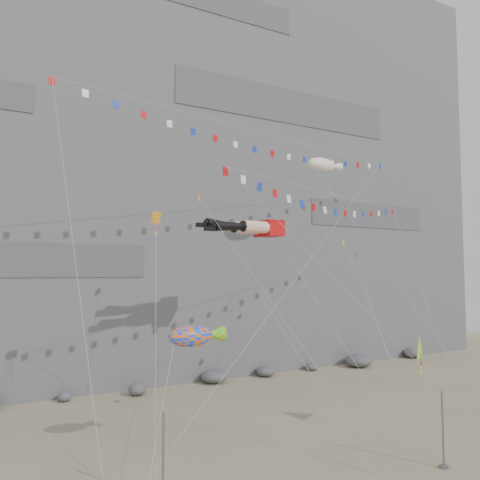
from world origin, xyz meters
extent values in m
plane|color=gray|center=(0.00, 0.00, 0.00)|extent=(120.00, 120.00, 0.00)
cube|color=slate|center=(0.00, 32.00, 25.00)|extent=(80.00, 28.00, 50.00)
cylinder|color=slate|center=(-12.39, -3.59, 2.10)|extent=(0.12, 0.12, 4.20)
cylinder|color=slate|center=(2.81, -7.33, 2.12)|extent=(0.12, 0.12, 4.23)
cube|color=#BB0B0B|center=(0.61, 7.53, 14.60)|extent=(1.81, 2.36, 1.32)
cylinder|color=#FAB99C|center=(-1.24, 6.70, 14.60)|extent=(2.31, 1.17, 0.97)
sphere|color=black|center=(-2.35, 6.60, 14.60)|extent=(0.89, 0.89, 0.89)
cone|color=black|center=(-3.66, 6.48, 14.52)|extent=(2.72, 1.05, 0.91)
cube|color=black|center=(-5.42, 6.32, 14.23)|extent=(0.89, 0.46, 0.32)
cylinder|color=#FAB99C|center=(-1.36, 8.01, 14.60)|extent=(2.31, 1.17, 0.97)
sphere|color=black|center=(-2.47, 7.91, 14.60)|extent=(0.89, 0.89, 0.89)
cone|color=black|center=(-3.78, 7.79, 14.73)|extent=(2.74, 1.05, 0.97)
cube|color=black|center=(-5.54, 7.63, 14.63)|extent=(0.89, 0.46, 0.32)
cylinder|color=gray|center=(0.88, 0.08, 7.32)|extent=(0.03, 0.03, 20.83)
cube|color=slate|center=(1.14, -7.37, 0.05)|extent=(0.16, 0.16, 0.10)
cylinder|color=gray|center=(-7.07, 2.07, 11.68)|extent=(0.03, 0.03, 31.79)
cylinder|color=gray|center=(8.67, 1.38, 8.72)|extent=(0.03, 0.03, 20.14)
cube|color=slate|center=(13.06, -1.28, 0.05)|extent=(0.16, 0.16, 0.10)
cylinder|color=gray|center=(-11.75, -0.31, 7.28)|extent=(0.03, 0.03, 16.50)
cylinder|color=gray|center=(-11.80, -2.73, 3.67)|extent=(0.03, 0.03, 9.77)
cylinder|color=gray|center=(4.37, -5.59, 2.89)|extent=(0.03, 0.03, 7.23)
cube|color=slate|center=(3.26, -7.54, 0.05)|extent=(0.16, 0.16, 0.10)
cylinder|color=gray|center=(10.81, 3.24, 10.63)|extent=(0.03, 0.03, 25.31)
cylinder|color=gray|center=(-3.20, 0.36, 8.38)|extent=(0.03, 0.03, 22.59)
cube|color=slate|center=(-0.63, -6.81, 0.05)|extent=(0.16, 0.16, 0.10)
cylinder|color=gray|center=(4.63, -1.09, 6.17)|extent=(0.03, 0.03, 15.86)
cube|color=slate|center=(2.74, -5.77, 0.05)|extent=(0.16, 0.16, 0.10)
cylinder|color=gray|center=(-2.28, -1.93, 4.62)|extent=(0.03, 0.03, 12.39)
cube|color=slate|center=(-1.16, -5.95, 0.05)|extent=(0.16, 0.16, 0.10)
cylinder|color=gray|center=(6.26, 1.07, 6.86)|extent=(0.03, 0.03, 19.62)
cube|color=slate|center=(3.74, -5.53, 0.05)|extent=(0.16, 0.16, 0.10)
camera|label=1|loc=(-20.13, -25.64, 11.01)|focal=35.00mm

